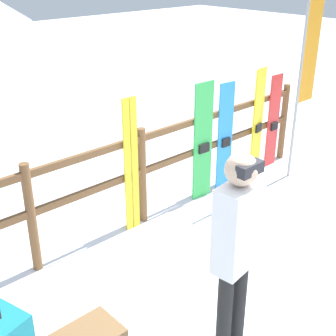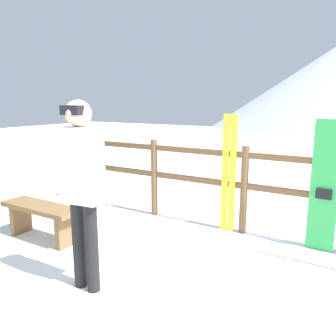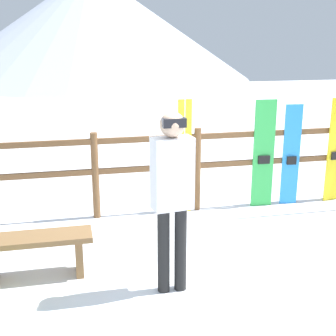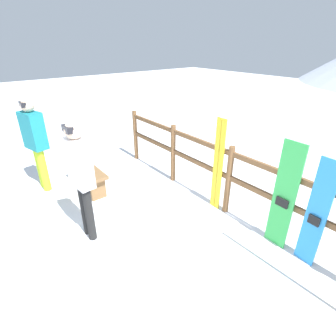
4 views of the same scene
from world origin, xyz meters
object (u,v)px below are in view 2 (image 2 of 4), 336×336
person_white (82,180)px  snowboard_green (324,187)px  ski_pair_yellow (229,174)px  bench (41,215)px

person_white → snowboard_green: size_ratio=1.13×
ski_pair_yellow → snowboard_green: size_ratio=1.02×
ski_pair_yellow → person_white: bearing=-107.5°
bench → snowboard_green: size_ratio=0.74×
bench → ski_pair_yellow: (1.99, 1.52, 0.47)m
ski_pair_yellow → snowboard_green: 1.19m
bench → person_white: 1.62m
bench → person_white: (1.33, -0.56, 0.74)m
person_white → ski_pair_yellow: bearing=72.5°
bench → ski_pair_yellow: ski_pair_yellow is taller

